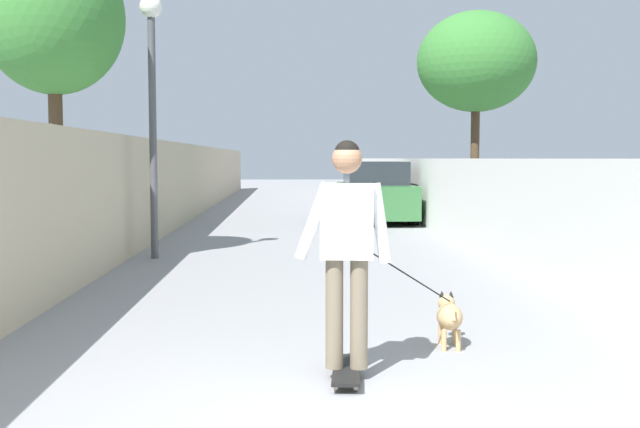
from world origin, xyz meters
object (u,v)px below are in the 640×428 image
(tree_right_near, at_px, (476,62))
(lamp_post, at_px, (152,79))
(skateboard, at_px, (347,370))
(car_near, at_px, (375,193))
(dog, at_px, (449,315))
(person_skateboarder, at_px, (347,236))
(tree_left_mid, at_px, (53,19))

(tree_right_near, bearing_deg, lamp_post, 127.75)
(skateboard, relative_size, car_near, 0.19)
(tree_right_near, relative_size, lamp_post, 1.18)
(tree_right_near, distance_m, dog, 11.85)
(lamp_post, bearing_deg, skateboard, -159.23)
(skateboard, distance_m, person_skateboarder, 0.99)
(skateboard, bearing_deg, lamp_post, 20.77)
(lamp_post, bearing_deg, car_near, -31.43)
(tree_left_mid, distance_m, car_near, 10.10)
(person_skateboarder, distance_m, dog, 1.55)
(lamp_post, xyz_separation_m, skateboard, (-6.88, -2.61, -2.82))
(dog, distance_m, car_near, 13.18)
(skateboard, bearing_deg, car_near, -7.26)
(tree_left_mid, distance_m, person_skateboarder, 7.98)
(tree_right_near, bearing_deg, person_skateboarder, 162.06)
(lamp_post, bearing_deg, person_skateboarder, -159.23)
(dog, bearing_deg, person_skateboarder, 134.53)
(tree_right_near, xyz_separation_m, person_skateboarder, (-11.87, 3.84, -2.74))
(car_near, bearing_deg, skateboard, 172.74)
(tree_right_near, distance_m, lamp_post, 8.21)
(skateboard, xyz_separation_m, dog, (0.94, -0.95, 0.21))
(tree_left_mid, xyz_separation_m, car_near, (7.71, -5.79, -3.02))
(tree_left_mid, xyz_separation_m, person_skateboarder, (-6.37, -3.99, -2.67))
(skateboard, bearing_deg, tree_right_near, -17.94)
(dog, height_order, car_near, car_near)
(car_near, bearing_deg, person_skateboarder, 172.74)
(skateboard, bearing_deg, dog, -45.47)
(person_skateboarder, bearing_deg, tree_left_mid, 32.07)
(tree_left_mid, bearing_deg, car_near, -36.91)
(tree_left_mid, bearing_deg, person_skateboarder, -147.93)
(tree_left_mid, xyz_separation_m, lamp_post, (0.50, -1.38, -0.84))
(tree_right_near, relative_size, skateboard, 6.09)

